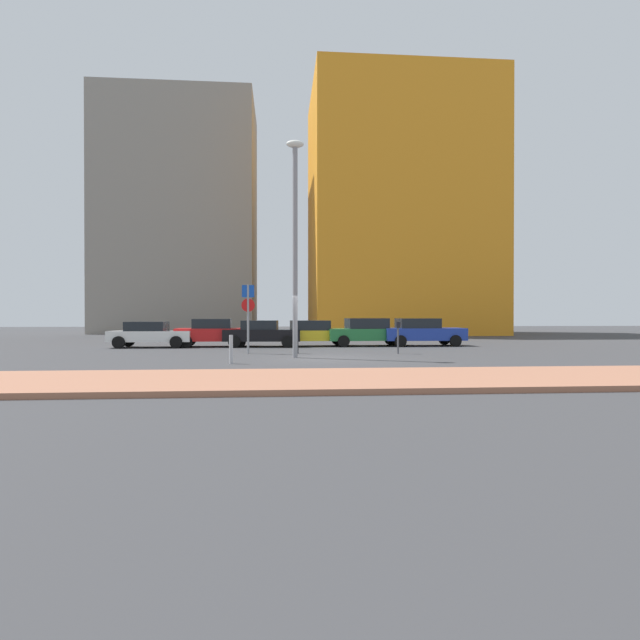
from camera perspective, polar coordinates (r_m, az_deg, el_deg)
The scene contains 15 objects.
ground_plane at distance 19.68m, azimuth 0.21°, elevation -4.44°, with size 120.00×120.00×0.00m, color #38383A.
sidewalk_brick at distance 12.67m, azimuth 2.96°, elevation -6.85°, with size 40.00×4.20×0.14m, color #9E664C.
parked_car_white at distance 28.05m, azimuth -18.89°, elevation -1.52°, with size 4.27×1.92×1.38m.
parked_car_red at distance 27.77m, azimuth -12.10°, elevation -1.39°, with size 4.21×2.10×1.52m.
parked_car_black at distance 27.31m, azimuth -6.68°, elevation -1.50°, with size 4.22×2.25×1.44m.
parked_car_yellow at distance 27.66m, azimuth -0.79°, elevation -1.48°, with size 4.40×2.15×1.43m.
parked_car_green at distance 27.97m, azimuth 5.47°, elevation -1.35°, with size 4.68×2.22×1.55m.
parked_car_blue at distance 28.49m, azimuth 11.62°, elevation -1.32°, with size 4.57×2.04×1.55m.
parking_sign_post at distance 22.48m, azimuth -8.26°, elevation 1.15°, with size 0.60×0.10×3.10m.
parking_meter at distance 22.38m, azimuth 8.95°, elevation -1.48°, with size 0.18×0.14×1.43m.
street_lamp at distance 20.24m, azimuth -2.88°, elevation 9.95°, with size 0.70×0.36×8.73m.
traffic_bollard_near at distance 22.26m, azimuth -2.70°, elevation -2.65°, with size 0.16×0.16×0.95m, color black.
traffic_bollard_mid at distance 17.79m, azimuth -10.18°, elevation -3.34°, with size 0.13×0.13×1.01m, color #B7B7BC.
building_colorful_midrise at distance 49.09m, azimuth 9.01°, elevation 12.10°, with size 16.60×12.94×23.18m, color orange.
building_under_construction at distance 53.70m, azimuth -15.73°, elevation 11.18°, with size 15.09×10.38×23.35m, color gray.
Camera 1 is at (-1.67, -19.53, 1.68)m, focal length 27.86 mm.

